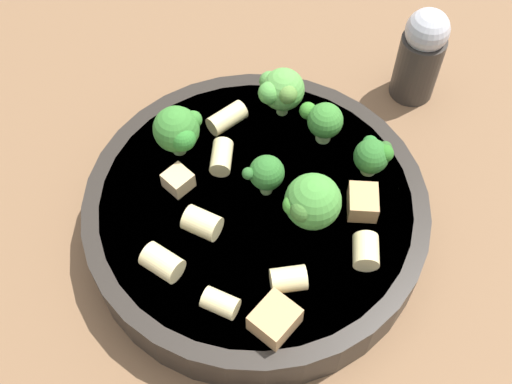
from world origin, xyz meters
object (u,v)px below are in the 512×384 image
Objects in this scene: broccoli_floret_5 at (178,130)px; rigatoni_0 at (288,279)px; chicken_chunk_2 at (275,319)px; broccoli_floret_1 at (373,155)px; rigatoni_3 at (222,157)px; broccoli_floret_4 at (263,170)px; chicken_chunk_1 at (363,202)px; rigatoni_5 at (366,251)px; rigatoni_1 at (162,263)px; rigatoni_4 at (220,303)px; pepper_shaker at (421,54)px; rigatoni_2 at (227,118)px; broccoli_floret_0 at (311,203)px; chicken_chunk_0 at (178,180)px; broccoli_floret_2 at (319,118)px; broccoli_floret_3 at (281,90)px; rigatoni_6 at (202,223)px; pasta_bowl at (256,212)px.

rigatoni_0 is at bearing -12.74° from broccoli_floret_5.
broccoli_floret_1 is at bearing 101.52° from chicken_chunk_2.
broccoli_floret_4 is at bearing 6.12° from rigatoni_3.
chicken_chunk_1 is (0.10, 0.04, 0.00)m from rigatoni_3.
rigatoni_5 and chicken_chunk_2 have the same top height.
rigatoni_1 is 0.95× the size of chicken_chunk_2.
chicken_chunk_2 is at bearing 23.59° from rigatoni_4.
rigatoni_0 is 0.11m from rigatoni_3.
pepper_shaker reaches higher than chicken_chunk_2.
rigatoni_3 is at bearing -52.47° from rigatoni_2.
chicken_chunk_0 is at bearing -156.92° from broccoli_floret_0.
rigatoni_0 is 0.08m from chicken_chunk_1.
rigatoni_3 is (-0.04, -0.07, -0.01)m from broccoli_floret_2.
broccoli_floret_2 is at bearing 146.07° from rigatoni_5.
broccoli_floret_1 is at bearing 20.02° from rigatoni_2.
broccoli_floret_5 reaches higher than rigatoni_4.
broccoli_floret_1 is 0.11m from rigatoni_0.
chicken_chunk_1 is at bearing -15.55° from broccoli_floret_3.
rigatoni_3 is 1.07× the size of rigatoni_6.
pasta_bowl is 9.19× the size of chicken_chunk_2.
broccoli_floret_5 is 0.14m from chicken_chunk_1.
broccoli_floret_0 reaches higher than broccoli_floret_5.
chicken_chunk_2 is at bearing -78.48° from broccoli_floret_1.
broccoli_floret_5 reaches higher than rigatoni_6.
broccoli_floret_5 is 0.16m from rigatoni_5.
pasta_bowl is 7.21× the size of broccoli_floret_4.
broccoli_floret_1 is 1.21× the size of chicken_chunk_1.
rigatoni_3 is 0.96× the size of chicken_chunk_2.
broccoli_floret_1 is at bearing 86.74° from broccoli_floret_0.
pepper_shaker is at bearing 96.81° from rigatoni_4.
broccoli_floret_5 is at bearing 129.25° from rigatoni_1.
broccoli_floret_3 is 0.07m from rigatoni_3.
broccoli_floret_1 is 0.09m from broccoli_floret_3.
chicken_chunk_1 is (-0.00, 0.08, -0.00)m from rigatoni_0.
rigatoni_3 is (-0.08, -0.07, -0.01)m from broccoli_floret_1.
rigatoni_4 is 1.03× the size of rigatoni_5.
broccoli_floret_0 is at bearing 1.97° from rigatoni_3.
broccoli_floret_0 is at bearing 114.03° from rigatoni_0.
rigatoni_6 reaches higher than pasta_bowl.
pepper_shaker reaches higher than rigatoni_1.
broccoli_floret_1 is 1.12× the size of chicken_chunk_2.
broccoli_floret_2 is 0.12m from pepper_shaker.
chicken_chunk_2 is (0.01, -0.03, 0.00)m from rigatoni_0.
rigatoni_3 is (0.00, -0.07, -0.02)m from broccoli_floret_3.
rigatoni_5 is at bearing -8.48° from rigatoni_2.
broccoli_floret_3 is 0.14m from rigatoni_5.
broccoli_floret_5 reaches higher than broccoli_floret_4.
pepper_shaker is at bearing 107.34° from broccoli_floret_1.
rigatoni_4 is 0.10m from rigatoni_5.
pasta_bowl is 5.44× the size of broccoli_floret_0.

